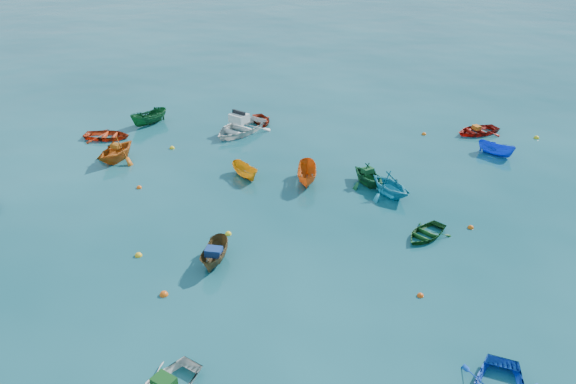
{
  "coord_description": "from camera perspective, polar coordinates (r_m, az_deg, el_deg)",
  "views": [
    {
      "loc": [
        1.76,
        -22.87,
        15.09
      ],
      "look_at": [
        0.0,
        5.0,
        0.4
      ],
      "focal_mm": 35.0,
      "sensor_mm": 36.0,
      "label": 1
    }
  ],
  "objects": [
    {
      "name": "sampan_brown_mid",
      "position": [
        26.59,
        -7.37,
        -7.1
      ],
      "size": [
        1.28,
        2.76,
        1.03
      ],
      "primitive_type": "imported",
      "rotation": [
        0.0,
        0.0,
        -0.11
      ],
      "color": "brown",
      "rests_on": "ground"
    },
    {
      "name": "sampan_blue_far",
      "position": [
        39.64,
        20.29,
        3.57
      ],
      "size": [
        2.54,
        2.26,
        0.96
      ],
      "primitive_type": "imported",
      "rotation": [
        0.0,
        0.0,
        0.91
      ],
      "color": "blue",
      "rests_on": "ground"
    },
    {
      "name": "dinghy_green_n",
      "position": [
        33.64,
        8.1,
        0.79
      ],
      "size": [
        3.42,
        3.53,
        1.42
      ],
      "primitive_type": "imported",
      "rotation": [
        0.0,
        0.0,
        0.58
      ],
      "color": "#14572C",
      "rests_on": "ground"
    },
    {
      "name": "dinghy_orange_w",
      "position": [
        38.03,
        -16.94,
        3.1
      ],
      "size": [
        3.73,
        4.01,
        1.71
      ],
      "primitive_type": "imported",
      "rotation": [
        0.0,
        0.0,
        -0.34
      ],
      "color": "#C45912",
      "rests_on": "ground"
    },
    {
      "name": "tarp_green_a",
      "position": [
        20.54,
        -12.49,
        -18.35
      ],
      "size": [
        0.94,
        0.87,
        0.37
      ],
      "primitive_type": "cube",
      "rotation": [
        0.0,
        0.0,
        -0.51
      ],
      "color": "#134D19",
      "rests_on": "dinghy_white_near"
    },
    {
      "name": "buoy_ye_d",
      "position": [
        38.97,
        -11.7,
        4.36
      ],
      "size": [
        0.35,
        0.35,
        0.35
      ],
      "primitive_type": "sphere",
      "color": "yellow",
      "rests_on": "ground"
    },
    {
      "name": "dinghy_cyan_se",
      "position": [
        32.6,
        10.21,
        -0.31
      ],
      "size": [
        3.77,
        3.86,
        1.54
      ],
      "primitive_type": "imported",
      "rotation": [
        0.0,
        0.0,
        0.62
      ],
      "color": "#1D95B4",
      "rests_on": "ground"
    },
    {
      "name": "buoy_ye_a",
      "position": [
        27.74,
        -14.95,
        -6.29
      ],
      "size": [
        0.35,
        0.35,
        0.35
      ],
      "primitive_type": "sphere",
      "color": "yellow",
      "rests_on": "ground"
    },
    {
      "name": "tarp_orange_b",
      "position": [
        42.68,
        18.6,
        6.24
      ],
      "size": [
        0.62,
        0.69,
        0.27
      ],
      "primitive_type": "cube",
      "rotation": [
        0.0,
        0.0,
        -1.14
      ],
      "color": "#D36415",
      "rests_on": "dinghy_red_ne"
    },
    {
      "name": "buoy_or_d",
      "position": [
        30.43,
        18.06,
        -3.5
      ],
      "size": [
        0.32,
        0.32,
        0.32
      ],
      "primitive_type": "sphere",
      "color": "#CF540B",
      "rests_on": "ground"
    },
    {
      "name": "buoy_or_a",
      "position": [
        24.99,
        -12.5,
        -10.18
      ],
      "size": [
        0.38,
        0.38,
        0.38
      ],
      "primitive_type": "sphere",
      "color": "#F6580D",
      "rests_on": "ground"
    },
    {
      "name": "dinghy_red_nw",
      "position": [
        41.81,
        -17.85,
        5.21
      ],
      "size": [
        3.25,
        2.35,
        0.67
      ],
      "primitive_type": "imported",
      "rotation": [
        0.0,
        0.0,
        1.55
      ],
      "color": "red",
      "rests_on": "ground"
    },
    {
      "name": "tarp_blue_a",
      "position": [
        26.08,
        -7.56,
        -6.03
      ],
      "size": [
        0.8,
        0.64,
        0.36
      ],
      "primitive_type": "cube",
      "rotation": [
        0.0,
        0.0,
        -0.11
      ],
      "color": "navy",
      "rests_on": "sampan_brown_mid"
    },
    {
      "name": "buoy_or_e",
      "position": [
        41.64,
        13.64,
        5.69
      ],
      "size": [
        0.34,
        0.34,
        0.34
      ],
      "primitive_type": "sphere",
      "color": "#E15E0C",
      "rests_on": "ground"
    },
    {
      "name": "sampan_orange_n",
      "position": [
        33.56,
        1.96,
        1.0
      ],
      "size": [
        1.19,
        3.08,
        1.19
      ],
      "primitive_type": "imported",
      "rotation": [
        0.0,
        0.0,
        0.01
      ],
      "color": "#CF5913",
      "rests_on": "ground"
    },
    {
      "name": "buoy_ye_c",
      "position": [
        28.59,
        -6.09,
        -4.29
      ],
      "size": [
        0.33,
        0.33,
        0.33
      ],
      "primitive_type": "sphere",
      "color": "yellow",
      "rests_on": "ground"
    },
    {
      "name": "buoy_or_c",
      "position": [
        34.01,
        -14.88,
        0.4
      ],
      "size": [
        0.31,
        0.31,
        0.31
      ],
      "primitive_type": "sphere",
      "color": "#F7550D",
      "rests_on": "ground"
    },
    {
      "name": "dinghy_green_e",
      "position": [
        29.1,
        13.77,
        -4.4
      ],
      "size": [
        3.19,
        3.26,
        0.55
      ],
      "primitive_type": "imported",
      "rotation": [
        0.0,
        0.0,
        -0.72
      ],
      "color": "#0F4215",
      "rests_on": "ground"
    },
    {
      "name": "tarp_orange_a",
      "position": [
        37.68,
        -17.1,
        4.5
      ],
      "size": [
        0.68,
        0.6,
        0.28
      ],
      "primitive_type": "cube",
      "rotation": [
        0.0,
        0.0,
        -0.34
      ],
      "color": "#BB5C13",
      "rests_on": "dinghy_orange_w"
    },
    {
      "name": "buoy_or_b",
      "position": [
        25.01,
        13.29,
        -10.25
      ],
      "size": [
        0.29,
        0.29,
        0.29
      ],
      "primitive_type": "sphere",
      "color": "#E94C0C",
      "rests_on": "ground"
    },
    {
      "name": "ground",
      "position": [
        27.46,
        -0.66,
        -5.59
      ],
      "size": [
        160.0,
        160.0,
        0.0
      ],
      "primitive_type": "plane",
      "color": "#093C47",
      "rests_on": "ground"
    },
    {
      "name": "dinghy_red_ne",
      "position": [
        42.91,
        18.62,
        5.66
      ],
      "size": [
        3.95,
        3.49,
        0.68
      ],
      "primitive_type": "imported",
      "rotation": [
        0.0,
        0.0,
        -1.14
      ],
      "color": "#A0160D",
      "rests_on": "ground"
    },
    {
      "name": "tarp_green_b",
      "position": [
        33.33,
        8.1,
        2.18
      ],
      "size": [
        0.79,
        0.75,
        0.31
      ],
      "primitive_type": "cube",
      "rotation": [
        0.0,
        0.0,
        0.58
      ],
      "color": "#124A22",
      "rests_on": "dinghy_green_n"
    },
    {
      "name": "sampan_green_far",
      "position": [
        43.64,
        -13.85,
        6.69
      ],
      "size": [
        2.85,
        3.11,
        1.19
      ],
      "primitive_type": "imported",
      "rotation": [
        0.0,
        0.0,
        -0.69
      ],
      "color": "#135326",
      "rests_on": "ground"
    },
    {
      "name": "dinghy_red_far",
      "position": [
        42.81,
        -2.75,
        7.07
      ],
      "size": [
        2.66,
        3.08,
        0.54
      ],
      "primitive_type": "imported",
      "rotation": [
        0.0,
        0.0,
        0.37
      ],
      "color": "#A0240D",
      "rests_on": "ground"
    },
    {
      "name": "buoy_ye_e",
      "position": [
        43.54,
        23.92,
        5.01
      ],
      "size": [
        0.38,
        0.38,
        0.38
      ],
      "primitive_type": "sphere",
      "color": "yellow",
      "rests_on": "ground"
    },
    {
      "name": "motorboat_white",
      "position": [
        40.99,
        -4.93,
        6.04
      ],
      "size": [
        5.32,
        5.7,
        1.56
      ],
      "primitive_type": "imported",
      "rotation": [
        0.0,
        0.0,
        -0.58
      ],
      "color": "silver",
      "rests_on": "ground"
    },
    {
      "name": "sampan_yellow_mid",
      "position": [
        34.27,
        -4.34,
        1.53
      ],
      "size": [
        2.24,
        2.48,
        0.94
      ],
      "primitive_type": "imported",
      "rotation": [
        0.0,
        0.0,
        0.67
      ],
      "color": "orange",
      "rests_on": "ground"
    }
  ]
}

